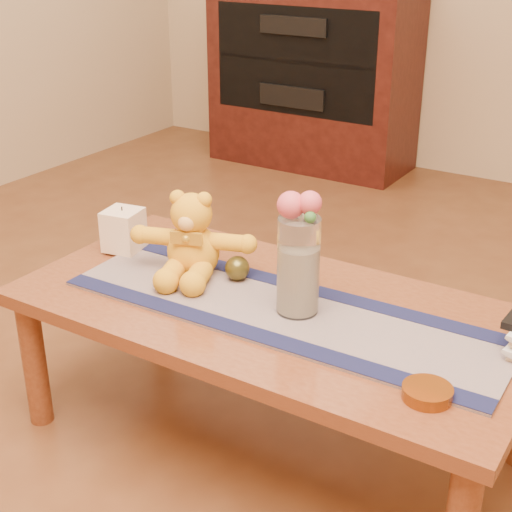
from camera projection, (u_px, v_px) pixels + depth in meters
The scene contains 24 objects.
floor at pixel (270, 439), 2.19m from camera, with size 5.50×5.50×0.00m, color brown.
coffee_table_top at pixel (272, 310), 2.01m from camera, with size 1.40×0.70×0.04m, color #5E2C16.
table_leg_fl at pixel (34, 362), 2.19m from camera, with size 0.07×0.07×0.41m, color #5E2C16.
table_leg_bl at pixel (159, 287), 2.64m from camera, with size 0.07×0.07×0.41m, color #5E2C16.
persian_runner at pixel (281, 311), 1.96m from camera, with size 1.20×0.35×0.01m, color #1A2249.
runner_border_near at pixel (252, 333), 1.85m from camera, with size 1.20×0.06×0.00m, color #131639.
runner_border_far at pixel (306, 288), 2.07m from camera, with size 1.20×0.06×0.00m, color #131639.
teddy_bear at pixel (193, 235), 2.12m from camera, with size 0.35×0.29×0.23m, color gold, non-canonical shape.
pillar_candle at pixel (124, 230), 2.30m from camera, with size 0.11×0.11×0.13m, color #FFE0BB.
candle_wick at pixel (122, 209), 2.27m from camera, with size 0.00×0.00×0.01m, color black.
glass_vase at pixel (298, 266), 1.90m from camera, with size 0.11×0.11×0.26m, color silver.
potpourri_fill at pixel (298, 280), 1.92m from camera, with size 0.09×0.09×0.18m, color beige.
rose_left at pixel (291, 205), 1.83m from camera, with size 0.07×0.07×0.07m, color #D34A57.
rose_right at pixel (310, 203), 1.82m from camera, with size 0.06×0.06×0.06m, color #D34A57.
blue_flower_back at pixel (310, 205), 1.86m from camera, with size 0.04×0.04×0.04m, color #48519C.
blue_flower_side at pixel (293, 206), 1.87m from camera, with size 0.04×0.04×0.04m, color #48519C.
leaf_sprig at pixel (310, 217), 1.80m from camera, with size 0.03×0.03×0.03m, color #33662D.
bronze_ball at pixel (237, 268), 2.11m from camera, with size 0.07×0.07×0.07m, color #474117.
amber_dish at pixel (427, 393), 1.60m from camera, with size 0.11×0.11×0.03m, color #BF5914.
media_cabinet at pixel (313, 74), 4.46m from camera, with size 1.20×0.50×1.10m, color black.
cabinet_cavity at pixel (294, 61), 4.23m from camera, with size 1.02×0.03×0.61m, color black.
cabinet_shelf at pixel (302, 59), 4.30m from camera, with size 1.02×0.20×0.03m, color black.
stereo_upper at pixel (304, 23), 4.23m from camera, with size 0.42×0.28×0.10m, color black.
stereo_lower at pixel (302, 93), 4.39m from camera, with size 0.42×0.28×0.12m, color black.
Camera 1 is at (0.91, -1.52, 1.39)m, focal length 52.23 mm.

